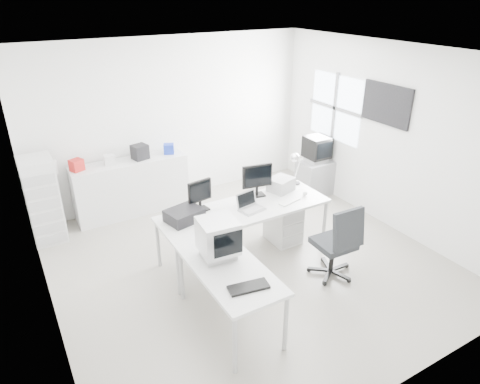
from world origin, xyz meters
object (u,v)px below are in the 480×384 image
lcd_monitor_large (257,181)px  laser_printer (281,184)px  office_chair (334,240)px  crt_tv (317,149)px  tv_cabinet (315,177)px  laptop (252,203)px  sideboard (132,187)px  filing_cabinet (43,200)px  drawer_pedestal (283,222)px  main_desk (245,232)px  crt_monitor (218,238)px  side_desk (230,296)px  lcd_monitor_small (200,196)px  inkjet_printer (184,215)px

lcd_monitor_large → laser_printer: lcd_monitor_large is taller
office_chair → crt_tv: crt_tv is taller
lcd_monitor_large → tv_cabinet: (1.81, 0.86, -0.66)m
laptop → sideboard: laptop is taller
filing_cabinet → drawer_pedestal: bearing=-31.0°
main_desk → tv_cabinet: bearing=27.1°
laptop → crt_monitor: crt_monitor is taller
crt_monitor → side_desk: bearing=-84.8°
lcd_monitor_small → lcd_monitor_large: bearing=-8.6°
laptop → sideboard: size_ratio=0.18×
main_desk → tv_cabinet: main_desk is taller
laptop → lcd_monitor_large: bearing=39.0°
drawer_pedestal → crt_monitor: 1.92m
drawer_pedestal → tv_cabinet: (1.46, 1.06, 0.02)m
laptop → laser_printer: (0.70, 0.32, -0.01)m
lcd_monitor_large → office_chair: (0.41, -1.22, -0.45)m
laptop → crt_tv: crt_tv is taller
drawer_pedestal → lcd_monitor_large: 0.79m
inkjet_printer → laptop: (0.90, -0.20, 0.03)m
inkjet_printer → lcd_monitor_large: (1.20, 0.15, 0.15)m
main_desk → laptop: (0.05, -0.10, 0.48)m
lcd_monitor_large → tv_cabinet: lcd_monitor_large is taller
laptop → crt_tv: size_ratio=0.67×
side_desk → lcd_monitor_small: size_ratio=3.20×
main_desk → drawer_pedestal: main_desk is taller
tv_cabinet → filing_cabinet: filing_cabinet is taller
laptop → main_desk: bearing=106.2°
drawer_pedestal → laser_printer: (0.05, 0.17, 0.55)m
main_desk → laser_printer: bearing=16.3°
lcd_monitor_small → crt_tv: 2.84m
sideboard → crt_tv: bearing=-17.0°
lcd_monitor_large → filing_cabinet: filing_cabinet is taller
drawer_pedestal → lcd_monitor_large: lcd_monitor_large is taller
laser_printer → office_chair: size_ratio=0.33×
main_desk → crt_monitor: 1.35m
inkjet_printer → lcd_monitor_large: lcd_monitor_large is taller
inkjet_printer → crt_monitor: crt_monitor is taller
inkjet_printer → laser_printer: bearing=-8.3°
side_desk → office_chair: size_ratio=1.32×
office_chair → tv_cabinet: 2.51m
main_desk → filing_cabinet: filing_cabinet is taller
main_desk → office_chair: bearing=-52.0°
side_desk → filing_cabinet: size_ratio=1.07×
lcd_monitor_small → laptop: (0.60, -0.35, -0.11)m
crt_tv → sideboard: (-3.12, 0.96, -0.40)m
main_desk → lcd_monitor_small: 0.85m
drawer_pedestal → filing_cabinet: filing_cabinet is taller
lcd_monitor_large → laptop: lcd_monitor_large is taller
drawer_pedestal → laser_printer: bearing=73.6°
main_desk → sideboard: 2.28m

